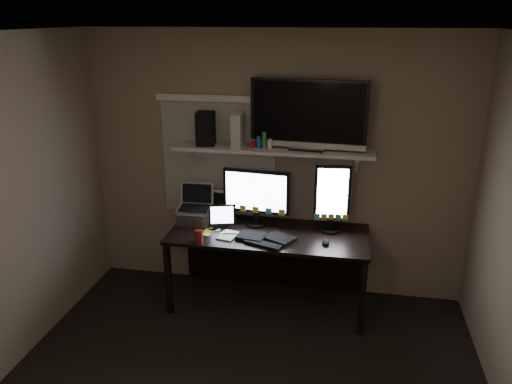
% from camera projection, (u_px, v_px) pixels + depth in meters
% --- Properties ---
extents(ceiling, '(3.60, 3.60, 0.00)m').
position_uv_depth(ceiling, '(228.00, 35.00, 2.62)').
color(ceiling, silver).
rests_on(ceiling, back_wall).
extents(back_wall, '(3.60, 0.00, 3.60)m').
position_uv_depth(back_wall, '(276.00, 166.00, 4.71)').
color(back_wall, '#806D5B').
rests_on(back_wall, floor).
extents(window_blinds, '(1.10, 0.02, 1.10)m').
position_uv_depth(window_blinds, '(219.00, 159.00, 4.78)').
color(window_blinds, '#B3AFA0').
rests_on(window_blinds, back_wall).
extents(desk, '(1.80, 0.75, 0.73)m').
position_uv_depth(desk, '(271.00, 245.00, 4.71)').
color(desk, black).
rests_on(desk, floor).
extents(wall_shelf, '(1.80, 0.35, 0.03)m').
position_uv_depth(wall_shelf, '(273.00, 149.00, 4.48)').
color(wall_shelf, '#B5B5B0').
rests_on(wall_shelf, back_wall).
extents(monitor_landscape, '(0.63, 0.12, 0.55)m').
position_uv_depth(monitor_landscape, '(256.00, 197.00, 4.62)').
color(monitor_landscape, black).
rests_on(monitor_landscape, desk).
extents(monitor_portrait, '(0.32, 0.09, 0.64)m').
position_uv_depth(monitor_portrait, '(332.00, 198.00, 4.47)').
color(monitor_portrait, black).
rests_on(monitor_portrait, desk).
extents(keyboard, '(0.55, 0.36, 0.03)m').
position_uv_depth(keyboard, '(266.00, 238.00, 4.40)').
color(keyboard, black).
rests_on(keyboard, desk).
extents(mouse, '(0.09, 0.11, 0.04)m').
position_uv_depth(mouse, '(326.00, 242.00, 4.30)').
color(mouse, black).
rests_on(mouse, desk).
extents(notepad, '(0.19, 0.24, 0.01)m').
position_uv_depth(notepad, '(228.00, 235.00, 4.47)').
color(notepad, white).
rests_on(notepad, desk).
extents(tablet, '(0.27, 0.17, 0.22)m').
position_uv_depth(tablet, '(223.00, 216.00, 4.63)').
color(tablet, black).
rests_on(tablet, desk).
extents(file_sorter, '(0.24, 0.15, 0.28)m').
position_uv_depth(file_sorter, '(219.00, 204.00, 4.84)').
color(file_sorter, black).
rests_on(file_sorter, desk).
extents(laptop, '(0.33, 0.27, 0.36)m').
position_uv_depth(laptop, '(194.00, 205.00, 4.69)').
color(laptop, silver).
rests_on(laptop, desk).
extents(cup, '(0.07, 0.07, 0.10)m').
position_uv_depth(cup, '(199.00, 236.00, 4.35)').
color(cup, maroon).
rests_on(cup, desk).
extents(sticky_notes, '(0.36, 0.31, 0.00)m').
position_uv_depth(sticky_notes, '(219.00, 233.00, 4.52)').
color(sticky_notes, gold).
rests_on(sticky_notes, desk).
extents(tv, '(1.03, 0.26, 0.61)m').
position_uv_depth(tv, '(308.00, 115.00, 4.31)').
color(tv, black).
rests_on(tv, wall_shelf).
extents(game_console, '(0.09, 0.26, 0.30)m').
position_uv_depth(game_console, '(238.00, 130.00, 4.46)').
color(game_console, beige).
rests_on(game_console, wall_shelf).
extents(speaker, '(0.19, 0.22, 0.30)m').
position_uv_depth(speaker, '(206.00, 128.00, 4.52)').
color(speaker, black).
rests_on(speaker, wall_shelf).
extents(bottles, '(0.25, 0.09, 0.15)m').
position_uv_depth(bottles, '(262.00, 140.00, 4.42)').
color(bottles, '#A50F0C').
rests_on(bottles, wall_shelf).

